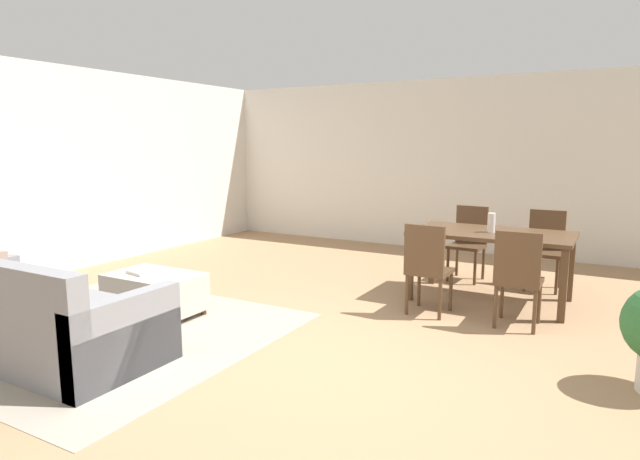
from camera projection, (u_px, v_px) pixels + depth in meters
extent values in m
plane|color=#9E7A56|center=(322.00, 363.00, 4.18)|extent=(10.80, 10.80, 0.00)
cube|color=silver|center=(479.00, 166.00, 8.27)|extent=(9.00, 0.12, 2.70)
cube|color=silver|center=(22.00, 172.00, 6.57)|extent=(0.12, 11.00, 2.70)
cube|color=gray|center=(104.00, 331.00, 4.88)|extent=(3.00, 2.80, 0.01)
cube|color=gray|center=(38.00, 327.00, 4.38)|extent=(2.23, 0.97, 0.42)
cube|color=gray|center=(126.00, 338.00, 3.86)|extent=(0.14, 0.97, 0.62)
cube|color=silver|center=(52.00, 291.00, 3.99)|extent=(0.38, 0.13, 0.38)
cube|color=#B7AD9E|center=(155.00, 292.00, 5.31)|extent=(0.91, 0.60, 0.36)
cylinder|color=#513823|center=(146.00, 300.00, 5.75)|extent=(0.05, 0.05, 0.06)
cylinder|color=#513823|center=(204.00, 312.00, 5.36)|extent=(0.05, 0.05, 0.06)
cylinder|color=#513823|center=(108.00, 313.00, 5.32)|extent=(0.05, 0.05, 0.06)
cylinder|color=#513823|center=(167.00, 326.00, 4.93)|extent=(0.05, 0.05, 0.06)
cube|color=#513823|center=(492.00, 234.00, 5.74)|extent=(1.65, 0.93, 0.04)
cube|color=#513823|center=(433.00, 254.00, 6.52)|extent=(0.07, 0.07, 0.72)
cube|color=#513823|center=(571.00, 269.00, 5.78)|extent=(0.07, 0.07, 0.72)
cube|color=#513823|center=(410.00, 268.00, 5.82)|extent=(0.07, 0.07, 0.72)
cube|color=#513823|center=(563.00, 286.00, 5.08)|extent=(0.07, 0.07, 0.72)
cube|color=#513823|center=(430.00, 271.00, 5.36)|extent=(0.41, 0.41, 0.04)
cube|color=#513823|center=(424.00, 249.00, 5.17)|extent=(0.40, 0.05, 0.47)
cylinder|color=#513823|center=(419.00, 287.00, 5.63)|extent=(0.04, 0.04, 0.41)
cylinder|color=#513823|center=(451.00, 291.00, 5.46)|extent=(0.04, 0.04, 0.41)
cylinder|color=#513823|center=(407.00, 294.00, 5.34)|extent=(0.04, 0.04, 0.41)
cylinder|color=#513823|center=(440.00, 300.00, 5.17)|extent=(0.04, 0.04, 0.41)
cube|color=#513823|center=(519.00, 281.00, 4.97)|extent=(0.41, 0.41, 0.04)
cube|color=#513823|center=(518.00, 258.00, 4.77)|extent=(0.40, 0.05, 0.47)
cylinder|color=#513823|center=(502.00, 298.00, 5.23)|extent=(0.04, 0.04, 0.41)
cylinder|color=#513823|center=(539.00, 302.00, 5.07)|extent=(0.04, 0.04, 0.41)
cylinder|color=#513823|center=(495.00, 307.00, 4.94)|extent=(0.04, 0.04, 0.41)
cylinder|color=#513823|center=(535.00, 312.00, 4.78)|extent=(0.04, 0.04, 0.41)
cube|color=#513823|center=(466.00, 246.00, 6.66)|extent=(0.43, 0.43, 0.04)
cube|color=#513823|center=(472.00, 224.00, 6.77)|extent=(0.40, 0.07, 0.47)
cylinder|color=#513823|center=(475.00, 268.00, 6.46)|extent=(0.04, 0.04, 0.41)
cylinder|color=#513823|center=(448.00, 265.00, 6.64)|extent=(0.04, 0.04, 0.41)
cylinder|color=#513823|center=(483.00, 263.00, 6.74)|extent=(0.04, 0.04, 0.41)
cylinder|color=#513823|center=(457.00, 260.00, 6.93)|extent=(0.04, 0.04, 0.41)
cube|color=#513823|center=(544.00, 253.00, 6.23)|extent=(0.40, 0.40, 0.04)
cube|color=#513823|center=(547.00, 230.00, 6.35)|extent=(0.40, 0.04, 0.47)
cylinder|color=#513823|center=(557.00, 277.00, 6.04)|extent=(0.04, 0.04, 0.41)
cylinder|color=#513823|center=(525.00, 274.00, 6.20)|extent=(0.04, 0.04, 0.41)
cylinder|color=#513823|center=(560.00, 271.00, 6.34)|extent=(0.04, 0.04, 0.41)
cylinder|color=#513823|center=(529.00, 268.00, 6.50)|extent=(0.04, 0.04, 0.41)
cylinder|color=silver|center=(491.00, 223.00, 5.68)|extent=(0.08, 0.08, 0.21)
cube|color=silver|center=(142.00, 272.00, 5.29)|extent=(0.29, 0.24, 0.03)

